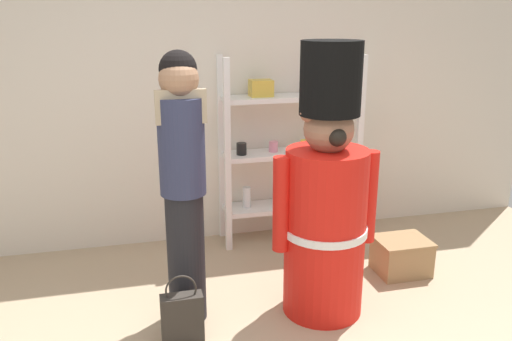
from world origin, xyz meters
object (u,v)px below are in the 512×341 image
at_px(teddy_bear_guard, 326,203).
at_px(person_shopper, 183,179).
at_px(display_crate, 401,256).
at_px(merchandise_shelf, 289,149).
at_px(shopping_bag, 182,317).

height_order(teddy_bear_guard, person_shopper, teddy_bear_guard).
relative_size(person_shopper, display_crate, 4.33).
bearing_deg(display_crate, merchandise_shelf, 126.18).
distance_m(teddy_bear_guard, person_shopper, 0.92).
relative_size(teddy_bear_guard, display_crate, 4.45).
bearing_deg(shopping_bag, teddy_bear_guard, 7.89).
xyz_separation_m(merchandise_shelf, shopping_bag, (-1.10, -1.36, -0.65)).
xyz_separation_m(merchandise_shelf, teddy_bear_guard, (-0.14, -1.23, -0.05)).
bearing_deg(person_shopper, teddy_bear_guard, -7.77).
relative_size(teddy_bear_guard, person_shopper, 1.03).
relative_size(merchandise_shelf, shopping_bag, 3.64).
xyz_separation_m(teddy_bear_guard, person_shopper, (-0.89, 0.12, 0.19)).
xyz_separation_m(shopping_bag, display_crate, (1.74, 0.48, -0.02)).
relative_size(merchandise_shelf, display_crate, 4.01).
distance_m(merchandise_shelf, display_crate, 1.28).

